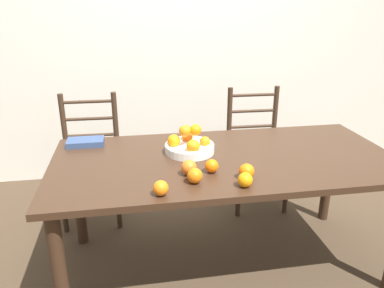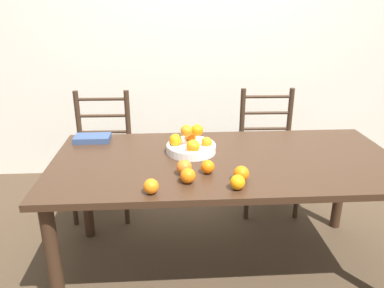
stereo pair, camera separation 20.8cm
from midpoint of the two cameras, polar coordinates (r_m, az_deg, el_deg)
name	(u,v)px [view 1 (the left image)]	position (r m, az deg, el deg)	size (l,w,h in m)	color
ground_plane	(222,262)	(2.49, 2.07, -17.64)	(12.00, 12.00, 0.00)	#423323
wall_back	(185,33)	(3.43, -2.88, 16.60)	(8.00, 0.06, 2.60)	silver
dining_table	(225,170)	(2.15, 2.29, -4.08)	(1.94, 0.92, 0.73)	#382316
fruit_bowl	(189,145)	(2.17, -3.16, -0.19)	(0.29, 0.29, 0.17)	white
orange_loose_0	(161,188)	(1.72, -8.28, -6.75)	(0.07, 0.07, 0.07)	orange
orange_loose_1	(245,180)	(1.78, 4.80, -5.55)	(0.07, 0.07, 0.07)	orange
orange_loose_2	(247,171)	(1.86, 5.16, -4.23)	(0.08, 0.08, 0.08)	orange
orange_loose_3	(212,166)	(1.92, -0.07, -3.44)	(0.07, 0.07, 0.07)	orange
orange_loose_4	(189,168)	(1.89, -3.63, -3.67)	(0.08, 0.08, 0.08)	orange
orange_loose_5	(195,176)	(1.81, -2.86, -4.93)	(0.08, 0.08, 0.08)	orange
chair_left	(91,159)	(2.89, -17.17, -2.24)	(0.43, 0.41, 0.93)	#382619
chair_right	(256,148)	(2.99, 7.77, -0.70)	(0.43, 0.41, 0.93)	#382619
book_stack	(85,142)	(2.42, -18.32, 0.23)	(0.22, 0.13, 0.04)	#334770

